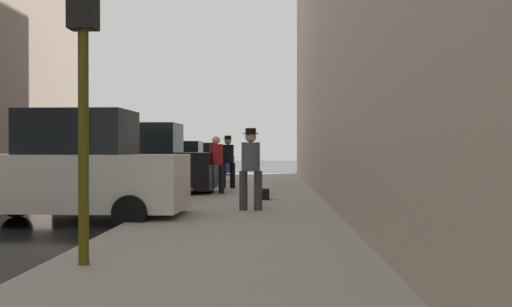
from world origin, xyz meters
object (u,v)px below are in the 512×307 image
Objects in this scene: parked_blue_sedan at (195,161)px; pedestrian_with_fedora at (228,159)px; parked_black_suv at (140,164)px; traffic_light at (83,38)px; parked_white_van at (71,171)px; pedestrian_with_beanie at (251,165)px; pedestrian_in_red_jacket at (216,161)px; parked_gray_coupe at (174,164)px; fire_hydrant at (184,188)px; duffel_bag at (263,194)px.

parked_blue_sedan is 2.38× the size of pedestrian_with_fedora.
traffic_light is at bearing -80.16° from parked_black_suv.
pedestrian_with_beanie is at bearing 16.70° from parked_white_van.
pedestrian_in_red_jacket reaches higher than parked_blue_sedan.
traffic_light is at bearing -85.37° from parked_blue_sedan.
pedestrian_with_fedora is 6.99m from pedestrian_with_beanie.
parked_gray_coupe is at bearing 90.00° from parked_black_suv.
parked_black_suv is 6.02m from pedestrian_with_beanie.
parked_blue_sedan is at bearing 96.83° from fire_hydrant.
traffic_light is (1.85, -4.76, 1.73)m from parked_white_van.
parked_black_suv is 2.63× the size of pedestrian_with_beanie.
pedestrian_with_fedora reaches higher than duffel_bag.
parked_white_van is at bearing -112.15° from pedestrian_in_red_jacket.
pedestrian_with_beanie is (1.75, -2.00, 0.64)m from fire_hydrant.
parked_white_van and parked_black_suv have the same top height.
traffic_light reaches higher than pedestrian_with_beanie.
pedestrian_in_red_jacket reaches higher than duffel_bag.
parked_blue_sedan is 2.38× the size of pedestrian_with_beanie.
parked_blue_sedan is 17.43m from pedestrian_with_beanie.
pedestrian_with_fedora is at bearing -57.55° from parked_gray_coupe.
pedestrian_with_beanie is at bearing -81.46° from pedestrian_with_fedora.
pedestrian_with_fedora reaches higher than parked_gray_coupe.
parked_blue_sedan is 23.04m from traffic_light.
parked_black_suv is at bearing 175.63° from pedestrian_in_red_jacket.
duffel_bag is (3.79, -14.43, -0.56)m from parked_blue_sedan.
parked_black_suv reaches higher than parked_blue_sedan.
traffic_light reaches higher than fire_hydrant.
parked_black_suv reaches higher than fire_hydrant.
parked_gray_coupe is at bearing 110.70° from pedestrian_in_red_jacket.
pedestrian_in_red_jacket reaches higher than parked_gray_coupe.
parked_black_suv reaches higher than duffel_bag.
fire_hydrant is 2.74m from pedestrian_with_beanie.
parked_gray_coupe is 9.06m from fire_hydrant.
traffic_light is at bearing -89.63° from fire_hydrant.
parked_blue_sedan is 15.17m from fire_hydrant.
pedestrian_in_red_jacket is at bearing 125.24° from duffel_bag.
parked_blue_sedan is 14.93m from duffel_bag.
pedestrian_with_beanie is (3.56, -10.87, 0.29)m from parked_gray_coupe.
parked_black_suv reaches higher than parked_gray_coupe.
traffic_light reaches higher than parked_blue_sedan.
pedestrian_in_red_jacket is (0.54, 2.68, 0.61)m from fire_hydrant.
fire_hydrant is at bearing -83.17° from parked_blue_sedan.
parked_white_van reaches higher than pedestrian_with_beanie.
parked_blue_sedan is at bearing 94.63° from traffic_light.
parked_blue_sedan is 12.60m from pedestrian_in_red_jacket.
parked_blue_sedan is at bearing 103.94° from pedestrian_with_fedora.
parked_white_van reaches higher than duffel_bag.
traffic_light is at bearing -92.65° from pedestrian_in_red_jacket.
parked_blue_sedan is at bearing 90.00° from parked_gray_coupe.
traffic_light is (1.85, -16.70, 1.91)m from parked_gray_coupe.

